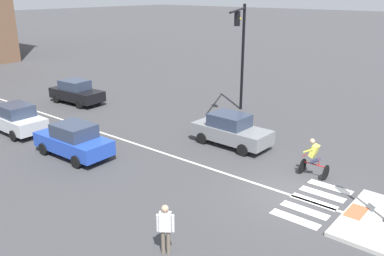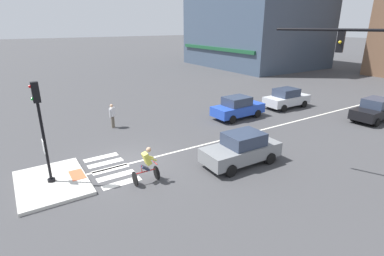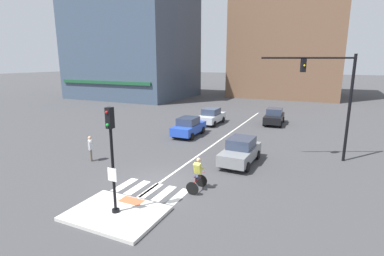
{
  "view_description": "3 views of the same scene",
  "coord_description": "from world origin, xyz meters",
  "views": [
    {
      "loc": [
        -13.64,
        -6.12,
        7.66
      ],
      "look_at": [
        -0.38,
        4.82,
        1.83
      ],
      "focal_mm": 38.38,
      "sensor_mm": 36.0,
      "label": 1
    },
    {
      "loc": [
        13.15,
        -4.5,
        6.79
      ],
      "look_at": [
        0.95,
        3.3,
        1.64
      ],
      "focal_mm": 27.57,
      "sensor_mm": 36.0,
      "label": 2
    },
    {
      "loc": [
        7.65,
        -12.32,
        6.35
      ],
      "look_at": [
        -0.67,
        5.5,
        1.84
      ],
      "focal_mm": 27.25,
      "sensor_mm": 36.0,
      "label": 3
    }
  ],
  "objects": [
    {
      "name": "traffic_light_mast",
      "position": [
        7.96,
        7.79,
        4.51
      ],
      "size": [
        5.26,
        2.59,
        6.81
      ],
      "color": "black",
      "rests_on": "ground"
    },
    {
      "name": "crosswalk_stripe_e",
      "position": [
        1.6,
        -0.88,
        0.0
      ],
      "size": [
        0.44,
        1.8,
        0.01
      ],
      "primitive_type": "cube",
      "color": "silver",
      "rests_on": "ground"
    },
    {
      "name": "crosswalk_stripe_b",
      "position": [
        -0.8,
        -0.88,
        0.0
      ],
      "size": [
        0.44,
        1.8,
        0.01
      ],
      "primitive_type": "cube",
      "color": "silver",
      "rests_on": "ground"
    },
    {
      "name": "pedestrian_at_curb_left",
      "position": [
        -5.94,
        1.25,
        0.98
      ],
      "size": [
        0.39,
        0.46,
        1.67
      ],
      "color": "#6B6051",
      "rests_on": "ground"
    },
    {
      "name": "crosswalk_stripe_d",
      "position": [
        0.8,
        -0.88,
        0.0
      ],
      "size": [
        0.44,
        1.8,
        0.01
      ],
      "primitive_type": "cube",
      "color": "silver",
      "rests_on": "ground"
    },
    {
      "name": "cyclist",
      "position": [
        2.13,
        0.15,
        0.87
      ],
      "size": [
        0.68,
        1.1,
        1.68
      ],
      "color": "black",
      "rests_on": "ground"
    },
    {
      "name": "car_black_eastbound_distant",
      "position": [
        2.85,
        18.02,
        0.81
      ],
      "size": [
        2.01,
        4.19,
        1.64
      ],
      "color": "black",
      "rests_on": "ground"
    },
    {
      "name": "ground_plane",
      "position": [
        0.0,
        0.0,
        0.0
      ],
      "size": [
        300.0,
        300.0,
        0.0
      ],
      "primitive_type": "plane",
      "color": "#3D3D3F"
    },
    {
      "name": "car_grey_eastbound_mid",
      "position": [
        2.97,
        4.98,
        0.81
      ],
      "size": [
        1.91,
        4.14,
        1.64
      ],
      "color": "slate",
      "rests_on": "ground"
    },
    {
      "name": "car_blue_westbound_far",
      "position": [
        -3.06,
        9.95,
        0.81
      ],
      "size": [
        1.94,
        4.15,
        1.64
      ],
      "color": "#2347B7",
      "rests_on": "ground"
    },
    {
      "name": "tactile_pad_front",
      "position": [
        0.0,
        -2.45,
        0.15
      ],
      "size": [
        1.1,
        0.6,
        0.01
      ],
      "primitive_type": "cube",
      "color": "#DB5B38",
      "rests_on": "traffic_island"
    },
    {
      "name": "lane_centre_line",
      "position": [
        -0.08,
        10.0,
        0.0
      ],
      "size": [
        0.14,
        28.0,
        0.01
      ],
      "primitive_type": "cube",
      "color": "silver",
      "rests_on": "ground"
    },
    {
      "name": "crosswalk_stripe_c",
      "position": [
        0.0,
        -0.88,
        0.0
      ],
      "size": [
        0.44,
        1.8,
        0.01
      ],
      "primitive_type": "cube",
      "color": "silver",
      "rests_on": "ground"
    },
    {
      "name": "car_silver_westbound_distant",
      "position": [
        -3.06,
        15.39,
        0.81
      ],
      "size": [
        1.87,
        4.11,
        1.64
      ],
      "color": "silver",
      "rests_on": "ground"
    },
    {
      "name": "crosswalk_stripe_a",
      "position": [
        -1.6,
        -0.88,
        0.0
      ],
      "size": [
        0.44,
        1.8,
        0.01
      ],
      "primitive_type": "cube",
      "color": "silver",
      "rests_on": "ground"
    }
  ]
}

